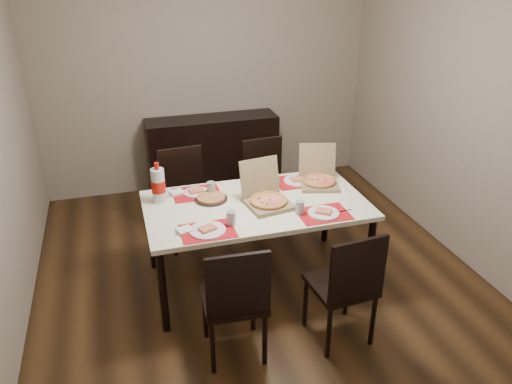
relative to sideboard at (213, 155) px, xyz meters
The scene contains 18 objects.
ground 1.84m from the sideboard, 90.00° to the right, with size 3.80×4.00×0.02m, color #402813.
room_walls 1.86m from the sideboard, 90.00° to the right, with size 3.84×4.02×2.62m.
sideboard is the anchor object (origin of this frame).
dining_table 1.92m from the sideboard, 91.01° to the right, with size 1.80×1.00×0.75m.
chair_near_left 2.80m from the sideboard, 98.86° to the right, with size 0.44×0.44×0.93m.
chair_near_right 2.85m from the sideboard, 82.81° to the right, with size 0.46×0.46×0.93m.
chair_far_left 1.17m from the sideboard, 115.22° to the right, with size 0.46×0.46×0.93m.
chair_far_right 1.08m from the sideboard, 72.08° to the right, with size 0.45×0.45×0.93m.
setting_near_left 2.30m from the sideboard, 102.04° to the right, with size 0.47×0.30×0.11m.
setting_near_right 2.28m from the sideboard, 80.52° to the right, with size 0.46×0.30×0.11m.
setting_far_left 1.70m from the sideboard, 105.86° to the right, with size 0.48×0.30×0.11m.
setting_far_right 1.69m from the sideboard, 76.69° to the right, with size 0.46×0.30×0.11m.
napkin_loose 1.98m from the sideboard, 89.62° to the right, with size 0.12×0.11×0.02m, color white.
pizza_box_center 1.98m from the sideboard, 88.69° to the right, with size 0.39×0.42×0.34m.
pizza_box_right 1.84m from the sideboard, 70.67° to the right, with size 0.41×0.43×0.33m.
faina_plate 1.81m from the sideboard, 102.10° to the right, with size 0.27×0.27×0.03m.
dip_bowl 1.79m from the sideboard, 85.38° to the right, with size 0.13×0.13×0.03m, color white.
soda_bottle 1.88m from the sideboard, 115.40° to the right, with size 0.11×0.11×0.34m.
Camera 1 is at (-1.06, -3.61, 2.60)m, focal length 35.00 mm.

